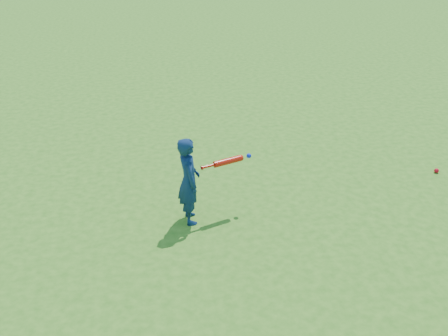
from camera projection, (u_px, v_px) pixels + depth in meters
name	position (u px, v px, depth m)	size (l,w,h in m)	color
ground	(211.00, 199.00, 6.88)	(80.00, 80.00, 0.00)	#34711A
child	(189.00, 181.00, 6.17)	(0.42, 0.28, 1.15)	#10264B
ground_ball_red	(437.00, 171.00, 7.55)	(0.07, 0.07, 0.07)	red
bat_swing	(230.00, 161.00, 6.30)	(0.68, 0.31, 0.08)	red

